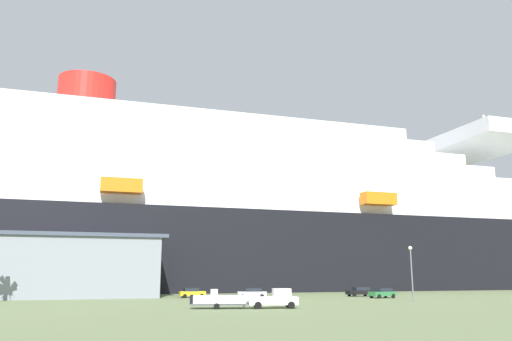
{
  "coord_description": "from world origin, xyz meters",
  "views": [
    {
      "loc": [
        -22.46,
        -65.72,
        3.79
      ],
      "look_at": [
        4.94,
        26.55,
        23.68
      ],
      "focal_mm": 35.33,
      "sensor_mm": 36.0,
      "label": 1
    }
  ],
  "objects_px": {
    "pickup_truck": "(275,299)",
    "parked_car_black_coupe": "(360,291)",
    "street_lamp": "(411,265)",
    "parked_car_yellow_taxi": "(192,293)",
    "parked_car_silver_sedan": "(252,293)",
    "parked_car_green_wagon": "(383,293)",
    "small_boat_on_trailer": "(225,300)",
    "cruise_ship": "(240,223)"
  },
  "relations": [
    {
      "from": "cruise_ship",
      "to": "small_boat_on_trailer",
      "type": "distance_m",
      "value": 68.15
    },
    {
      "from": "cruise_ship",
      "to": "street_lamp",
      "type": "relative_size",
      "value": 37.74
    },
    {
      "from": "small_boat_on_trailer",
      "to": "street_lamp",
      "type": "height_order",
      "value": "street_lamp"
    },
    {
      "from": "cruise_ship",
      "to": "parked_car_green_wagon",
      "type": "relative_size",
      "value": 62.39
    },
    {
      "from": "cruise_ship",
      "to": "parked_car_yellow_taxi",
      "type": "xyz_separation_m",
      "value": [
        -17.63,
        -35.92,
        -15.45
      ]
    },
    {
      "from": "parked_car_yellow_taxi",
      "to": "cruise_ship",
      "type": "bearing_deg",
      "value": 63.86
    },
    {
      "from": "street_lamp",
      "to": "parked_car_green_wagon",
      "type": "distance_m",
      "value": 12.16
    },
    {
      "from": "parked_car_green_wagon",
      "to": "parked_car_yellow_taxi",
      "type": "distance_m",
      "value": 31.29
    },
    {
      "from": "pickup_truck",
      "to": "parked_car_silver_sedan",
      "type": "distance_m",
      "value": 25.39
    },
    {
      "from": "pickup_truck",
      "to": "parked_car_black_coupe",
      "type": "xyz_separation_m",
      "value": [
        24.53,
        25.86,
        -0.21
      ]
    },
    {
      "from": "parked_car_silver_sedan",
      "to": "parked_car_yellow_taxi",
      "type": "height_order",
      "value": "same"
    },
    {
      "from": "cruise_ship",
      "to": "pickup_truck",
      "type": "xyz_separation_m",
      "value": [
        -12.91,
        -64.88,
        -15.24
      ]
    },
    {
      "from": "small_boat_on_trailer",
      "to": "parked_car_silver_sedan",
      "type": "bearing_deg",
      "value": 67.15
    },
    {
      "from": "parked_car_silver_sedan",
      "to": "pickup_truck",
      "type": "bearing_deg",
      "value": -100.22
    },
    {
      "from": "small_boat_on_trailer",
      "to": "parked_car_black_coupe",
      "type": "bearing_deg",
      "value": 39.45
    },
    {
      "from": "pickup_truck",
      "to": "small_boat_on_trailer",
      "type": "bearing_deg",
      "value": 168.87
    },
    {
      "from": "cruise_ship",
      "to": "parked_car_green_wagon",
      "type": "xyz_separation_m",
      "value": [
        12.01,
        -45.95,
        -15.45
      ]
    },
    {
      "from": "parked_car_silver_sedan",
      "to": "parked_car_yellow_taxi",
      "type": "xyz_separation_m",
      "value": [
        -9.22,
        3.97,
        -0.0
      ]
    },
    {
      "from": "pickup_truck",
      "to": "parked_car_yellow_taxi",
      "type": "relative_size",
      "value": 1.39
    },
    {
      "from": "pickup_truck",
      "to": "parked_car_yellow_taxi",
      "type": "xyz_separation_m",
      "value": [
        -4.72,
        28.96,
        -0.21
      ]
    },
    {
      "from": "cruise_ship",
      "to": "pickup_truck",
      "type": "distance_m",
      "value": 67.89
    },
    {
      "from": "cruise_ship",
      "to": "parked_car_yellow_taxi",
      "type": "distance_m",
      "value": 42.89
    },
    {
      "from": "parked_car_black_coupe",
      "to": "parked_car_yellow_taxi",
      "type": "xyz_separation_m",
      "value": [
        -29.25,
        3.1,
        -0.0
      ]
    },
    {
      "from": "street_lamp",
      "to": "parked_car_yellow_taxi",
      "type": "relative_size",
      "value": 1.84
    },
    {
      "from": "parked_car_silver_sedan",
      "to": "parked_car_yellow_taxi",
      "type": "bearing_deg",
      "value": 156.7
    },
    {
      "from": "street_lamp",
      "to": "parked_car_yellow_taxi",
      "type": "bearing_deg",
      "value": 142.66
    },
    {
      "from": "parked_car_black_coupe",
      "to": "parked_car_silver_sedan",
      "type": "bearing_deg",
      "value": -177.5
    },
    {
      "from": "cruise_ship",
      "to": "parked_car_silver_sedan",
      "type": "relative_size",
      "value": 59.41
    },
    {
      "from": "parked_car_black_coupe",
      "to": "parked_car_yellow_taxi",
      "type": "height_order",
      "value": "same"
    },
    {
      "from": "small_boat_on_trailer",
      "to": "parked_car_green_wagon",
      "type": "height_order",
      "value": "small_boat_on_trailer"
    },
    {
      "from": "street_lamp",
      "to": "parked_car_silver_sedan",
      "type": "relative_size",
      "value": 1.57
    },
    {
      "from": "parked_car_yellow_taxi",
      "to": "parked_car_black_coupe",
      "type": "bearing_deg",
      "value": -6.05
    },
    {
      "from": "pickup_truck",
      "to": "street_lamp",
      "type": "relative_size",
      "value": 0.76
    },
    {
      "from": "parked_car_black_coupe",
      "to": "parked_car_yellow_taxi",
      "type": "relative_size",
      "value": 1.15
    },
    {
      "from": "parked_car_green_wagon",
      "to": "parked_car_black_coupe",
      "type": "bearing_deg",
      "value": 93.2
    },
    {
      "from": "parked_car_green_wagon",
      "to": "parked_car_yellow_taxi",
      "type": "height_order",
      "value": "same"
    },
    {
      "from": "cruise_ship",
      "to": "parked_car_silver_sedan",
      "type": "xyz_separation_m",
      "value": [
        -8.41,
        -39.89,
        -15.45
      ]
    },
    {
      "from": "street_lamp",
      "to": "parked_car_yellow_taxi",
      "type": "distance_m",
      "value": 35.36
    },
    {
      "from": "small_boat_on_trailer",
      "to": "parked_car_yellow_taxi",
      "type": "xyz_separation_m",
      "value": [
        0.85,
        27.87,
        -0.13
      ]
    },
    {
      "from": "street_lamp",
      "to": "parked_car_green_wagon",
      "type": "bearing_deg",
      "value": 81.25
    },
    {
      "from": "street_lamp",
      "to": "parked_car_black_coupe",
      "type": "xyz_separation_m",
      "value": [
        1.35,
        18.19,
        -4.25
      ]
    },
    {
      "from": "cruise_ship",
      "to": "parked_car_black_coupe",
      "type": "relative_size",
      "value": 60.65
    }
  ]
}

